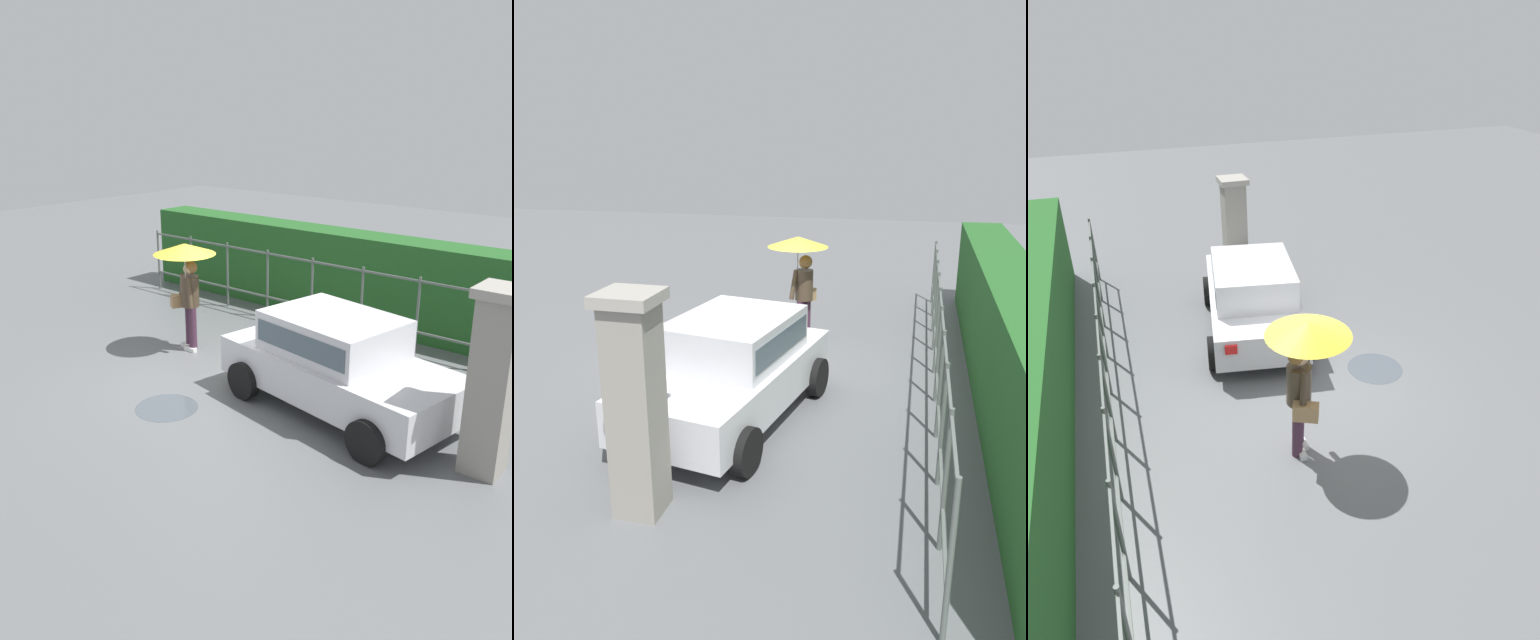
{
  "view_description": "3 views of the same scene",
  "coord_description": "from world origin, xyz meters",
  "views": [
    {
      "loc": [
        6.81,
        -7.05,
        4.35
      ],
      "look_at": [
        0.51,
        0.49,
        1.01
      ],
      "focal_mm": 34.8,
      "sensor_mm": 36.0,
      "label": 1
    },
    {
      "loc": [
        9.71,
        2.72,
        3.84
      ],
      "look_at": [
        0.76,
        0.49,
        1.03
      ],
      "focal_mm": 33.71,
      "sensor_mm": 36.0,
      "label": 2
    },
    {
      "loc": [
        -6.64,
        2.72,
        5.4
      ],
      "look_at": [
        0.43,
        0.3,
        1.19
      ],
      "focal_mm": 30.02,
      "sensor_mm": 36.0,
      "label": 3
    }
  ],
  "objects": [
    {
      "name": "ground_plane",
      "position": [
        0.0,
        0.0,
        0.0
      ],
      "size": [
        40.0,
        40.0,
        0.0
      ],
      "primitive_type": "plane",
      "color": "slate"
    },
    {
      "name": "fence_section",
      "position": [
        0.4,
        3.12,
        0.82
      ],
      "size": [
        10.64,
        0.05,
        1.5
      ],
      "color": "#59605B",
      "rests_on": "ground"
    },
    {
      "name": "puddle_near",
      "position": [
        0.24,
        -1.34,
        0.0
      ],
      "size": [
        0.97,
        0.97,
        0.0
      ],
      "primitive_type": "cylinder",
      "color": "#4C545B",
      "rests_on": "ground"
    },
    {
      "name": "gate_pillar",
      "position": [
        4.61,
        0.04,
        1.24
      ],
      "size": [
        0.6,
        0.6,
        2.42
      ],
      "color": "gray",
      "rests_on": "ground"
    },
    {
      "name": "pedestrian",
      "position": [
        -1.23,
        0.58,
        1.6
      ],
      "size": [
        1.14,
        1.14,
        2.07
      ],
      "rotation": [
        0.0,
        0.0,
        -2.03
      ],
      "color": "#47283D",
      "rests_on": "ground"
    },
    {
      "name": "hedge_row",
      "position": [
        0.4,
        4.14,
        0.95
      ],
      "size": [
        11.59,
        0.9,
        1.9
      ],
      "primitive_type": "cube",
      "color": "#235B23",
      "rests_on": "ground"
    },
    {
      "name": "car",
      "position": [
        2.23,
        0.32,
        0.8
      ],
      "size": [
        3.94,
        2.36,
        1.48
      ],
      "rotation": [
        0.0,
        0.0,
        -0.17
      ],
      "color": "silver",
      "rests_on": "ground"
    }
  ]
}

